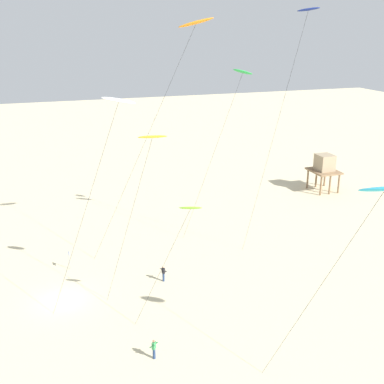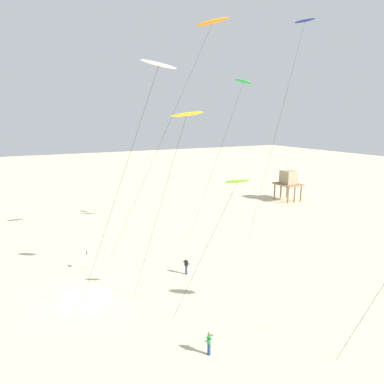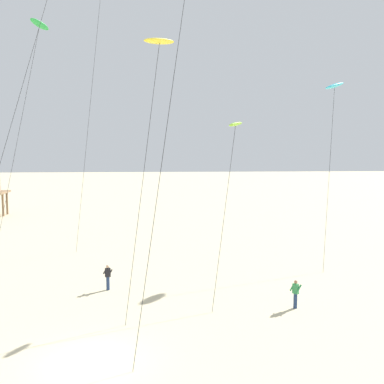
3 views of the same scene
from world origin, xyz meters
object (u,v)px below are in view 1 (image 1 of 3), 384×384
Objects in this scene: stilt_house at (324,166)px; kite_cyan at (384,190)px; kite_lime at (189,210)px; kite_yellow at (152,139)px; kite_navy at (307,16)px; kite_orange at (195,25)px; kite_flyer_middle at (154,349)px; marker_flag at (69,257)px; kite_flyer_nearest at (163,273)px; kite_green at (242,75)px; kite_white at (118,104)px.

kite_cyan is at bearing -29.55° from stilt_house.
stilt_house is at bearing 150.45° from kite_cyan.
kite_yellow is at bearing -160.93° from kite_lime.
kite_navy is 23.55m from kite_lime.
kite_navy is 31.50m from stilt_house.
kite_flyer_middle is at bearing -29.97° from kite_orange.
kite_orange is (-6.36, 5.96, 8.86)m from kite_yellow.
kite_yellow is (5.49, -17.10, -9.72)m from kite_navy.
kite_cyan reaches higher than kite_flyer_middle.
marker_flag is at bearing -142.57° from kite_cyan.
kite_flyer_nearest is 0.29× the size of stilt_house.
kite_orange reaches higher than kite_flyer_nearest.
kite_flyer_nearest is at bearing 154.11° from kite_yellow.
kite_navy reaches higher than kite_lime.
kite_green is (-4.79, -4.49, -5.88)m from kite_navy.
kite_cyan is 9.02× the size of kite_flyer_nearest.
kite_lime reaches higher than marker_flag.
kite_lime is 6.62× the size of kite_flyer_middle.
kite_navy is 1.64× the size of kite_yellow.
kite_green reaches higher than kite_yellow.
kite_navy is 15.54× the size of kite_flyer_middle.
kite_green is at bearing 143.98° from kite_lime.
kite_navy is at bearing 163.92° from kite_cyan.
kite_flyer_middle is (7.84, -2.23, -14.47)m from kite_yellow.
stilt_house is (-27.74, 30.99, -6.61)m from kite_lime.
kite_green is at bearing -57.69° from stilt_house.
kite_green is 16.72m from kite_yellow.
kite_navy is 22.26m from kite_white.
kite_cyan is at bearing 14.10° from kite_orange.
kite_orange is at bearing -58.14° from stilt_house.
kite_lime is (10.28, -15.45, -14.50)m from kite_navy.
kite_navy reaches higher than kite_white.
kite_green reaches higher than kite_flyer_nearest.
kite_green is at bearing 140.67° from kite_flyer_middle.
kite_orange is at bearing -59.51° from kite_green.
kite_lime is 0.73× the size of kite_cyan.
kite_white is at bearing 20.37° from marker_flag.
kite_navy is at bearing 97.38° from kite_flyer_nearest.
kite_lime is at bearing -48.17° from stilt_house.
kite_navy reaches higher than marker_flag.
kite_orange is 26.25m from marker_flag.
kite_white is 0.96× the size of kite_green.
kite_flyer_nearest is at bearing -82.62° from kite_navy.
kite_yellow is (10.28, -12.61, -3.84)m from kite_green.
kite_white is at bearing -52.70° from kite_green.
kite_white is at bearing -70.56° from kite_navy.
kite_green reaches higher than kite_lime.
kite_navy reaches higher than kite_orange.
kite_flyer_nearest is (-5.09, 4.67, -17.71)m from kite_white.
stilt_house is 42.02m from marker_flag.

